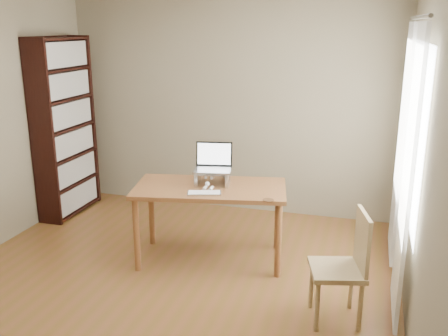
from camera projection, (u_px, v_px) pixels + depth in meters
room at (156, 147)px, 3.90m from camera, size 4.04×4.54×2.64m
bookshelf at (65, 128)px, 5.89m from camera, size 0.30×0.90×2.10m
curtains at (404, 156)px, 4.15m from camera, size 0.03×1.90×2.25m
desk at (210, 196)px, 4.75m from camera, size 1.53×0.97×0.75m
laptop_stand at (213, 176)px, 4.77m from camera, size 0.32×0.25×0.13m
laptop at (214, 163)px, 4.80m from camera, size 0.39×0.36×0.25m
keyboard at (204, 193)px, 4.51m from camera, size 0.33×0.22×0.02m
coaster at (268, 200)px, 4.35m from camera, size 0.10×0.10×0.01m
cat at (214, 177)px, 4.80m from camera, size 0.23×0.47×0.14m
chair at (346, 265)px, 3.77m from camera, size 0.48×0.48×0.89m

